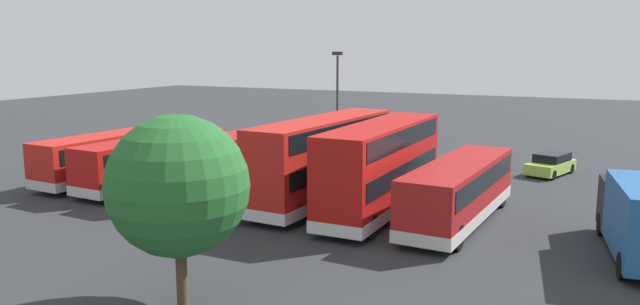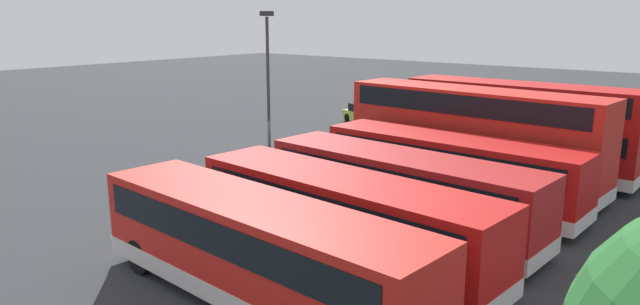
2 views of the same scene
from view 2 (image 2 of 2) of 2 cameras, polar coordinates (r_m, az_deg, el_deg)
The scene contains 12 objects.
ground_plane at distance 30.34m, azimuth -4.54°, elevation -1.63°, with size 140.00×140.00×0.00m, color #2D3033.
bus_single_deck_near_end at distance 34.32m, azimuth 21.16°, elevation 2.02°, with size 3.21×10.91×2.95m.
bus_double_decker_second at distance 30.52m, azimuth 18.83°, elevation 2.49°, with size 2.69×11.36×4.55m.
bus_double_decker_third at distance 27.59m, azimuth 14.66°, elevation 1.70°, with size 3.32×12.18×4.55m.
bus_single_deck_fourth at distance 24.52m, azimuth 12.63°, elevation -1.59°, with size 2.90×10.98×2.95m.
bus_single_deck_fifth at distance 21.17m, azimuth 7.97°, elevation -3.75°, with size 3.13×10.70×2.95m.
bus_single_deck_sixth at distance 18.20m, azimuth 2.27°, elevation -6.47°, with size 3.26×10.81×2.95m.
bus_single_deck_seventh at distance 16.04m, azimuth -6.27°, elevation -9.33°, with size 3.25×11.29×2.95m.
box_truck_blue at distance 41.23m, azimuth 27.01°, elevation 3.33°, with size 3.58×7.79×3.20m.
car_small_green at distance 43.09m, azimuth 4.70°, elevation 3.74°, with size 2.97×4.44×1.43m.
lamp_post_tall at distance 29.73m, azimuth -5.10°, elevation 7.22°, with size 0.70×0.30×7.99m.
waste_bin_yellow at distance 29.21m, azimuth -1.23°, elevation -1.22°, with size 0.60×0.60×0.95m, color #197F33.
Camera 2 is at (21.15, 20.34, 7.74)m, focal length 32.70 mm.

